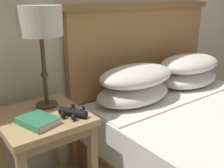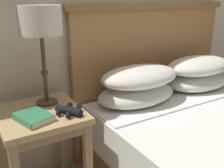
% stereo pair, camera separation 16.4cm
% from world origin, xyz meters
% --- Properties ---
extents(nightstand, '(0.46, 0.49, 0.62)m').
position_xyz_m(nightstand, '(-0.69, 0.77, 0.52)').
color(nightstand, tan).
rests_on(nightstand, ground_plane).
extents(bed, '(1.47, 1.88, 1.20)m').
position_xyz_m(bed, '(0.33, 0.23, 0.31)').
color(bed, brown).
rests_on(bed, ground_plane).
extents(table_lamp, '(0.24, 0.24, 0.58)m').
position_xyz_m(table_lamp, '(-0.61, 0.87, 1.10)').
color(table_lamp, '#4C3823').
rests_on(table_lamp, nightstand).
extents(book_on_nightstand, '(0.20, 0.23, 0.04)m').
position_xyz_m(book_on_nightstand, '(-0.74, 0.67, 0.64)').
color(book_on_nightstand, silver).
rests_on(book_on_nightstand, nightstand).
extents(binoculars_pair, '(0.16, 0.16, 0.05)m').
position_xyz_m(binoculars_pair, '(-0.55, 0.64, 0.65)').
color(binoculars_pair, black).
rests_on(binoculars_pair, nightstand).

